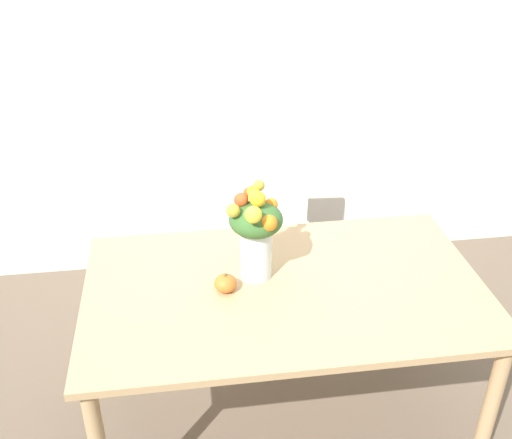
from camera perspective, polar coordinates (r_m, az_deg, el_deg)
The scene contains 6 objects.
ground_plane at distance 2.91m, azimuth 2.38°, elevation -18.56°, with size 12.00×12.00×0.00m, color brown.
wall_back at distance 3.42m, azimuth -1.41°, elevation 15.93°, with size 8.00×0.06×2.70m.
dining_table at distance 2.44m, azimuth 2.72°, elevation -7.98°, with size 1.58×0.94×0.77m.
flower_vase at distance 2.33m, azimuth -0.01°, elevation -1.22°, with size 0.22×0.24×0.39m.
pumpkin at distance 2.34m, azimuth -2.92°, elevation -6.15°, with size 0.09×0.09×0.08m.
dining_chair_near_window at distance 3.26m, azimuth 1.78°, elevation -1.50°, with size 0.43×0.43×0.90m.
Camera 1 is at (-0.38, -1.89, 2.18)m, focal length 42.00 mm.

